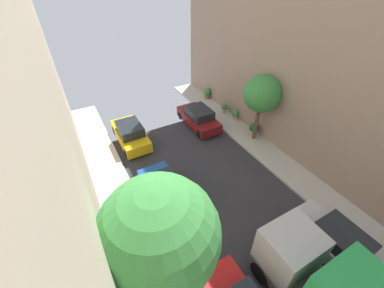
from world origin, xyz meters
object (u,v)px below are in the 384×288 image
Objects in this scene: parked_car_right_3 at (199,118)px; potted_plant_1 at (224,108)px; parked_car_left_4 at (166,192)px; potted_plant_3 at (235,115)px; street_tree_0 at (159,235)px; parked_car_right_2 at (337,243)px; parked_car_left_5 at (130,134)px; potted_plant_0 at (254,128)px; potted_plant_4 at (207,93)px; street_tree_1 at (262,94)px.

parked_car_right_3 reaches higher than potted_plant_1.
parked_car_left_4 is 5.28× the size of potted_plant_3.
street_tree_0 is 7.52× the size of potted_plant_1.
parked_car_left_5 is at bearing 113.27° from parked_car_right_2.
parked_car_right_2 and parked_car_right_3 have the same top height.
potted_plant_1 is at bearing 36.89° from parked_car_left_4.
street_tree_0 is at bearing -137.23° from potted_plant_3.
potted_plant_4 is (0.12, 6.70, 0.04)m from potted_plant_0.
parked_car_left_5 is at bearing 79.55° from street_tree_0.
parked_car_left_5 is 9.07m from potted_plant_0.
street_tree_1 is 7.76m from potted_plant_4.
street_tree_1 is 6.06× the size of potted_plant_3.
potted_plant_4 is at bearing 88.94° from potted_plant_0.
parked_car_left_4 is 6.20m from parked_car_left_5.
parked_car_right_2 is 12.07m from parked_car_right_3.
parked_car_left_4 reaches higher than potted_plant_1.
street_tree_0 is 14.78m from potted_plant_3.
potted_plant_3 is 4.34m from potted_plant_4.
potted_plant_1 is 1.30m from potted_plant_3.
potted_plant_1 is (8.21, -0.04, -0.09)m from parked_car_left_5.
parked_car_right_2 is 4.89× the size of potted_plant_1.
potted_plant_1 is at bearing 96.64° from potted_plant_3.
parked_car_right_2 is at bearing -90.00° from parked_car_right_3.
parked_car_left_5 is 4.20× the size of potted_plant_4.
street_tree_0 is at bearing -126.80° from potted_plant_4.
potted_plant_1 is at bearing 46.79° from street_tree_0.
parked_car_right_3 reaches higher than potted_plant_3.
parked_car_left_4 is 1.00× the size of parked_car_right_2.
potted_plant_3 is (8.36, -1.33, -0.14)m from parked_car_left_5.
parked_car_left_4 is 4.48× the size of potted_plant_0.
potted_plant_4 is at bearing 49.29° from parked_car_right_3.
parked_car_left_4 is 4.20× the size of potted_plant_4.
parked_car_right_2 is 0.87× the size of street_tree_1.
parked_car_left_4 is 12.47m from potted_plant_4.
potted_plant_4 is at bearing 79.06° from parked_car_right_2.
street_tree_0 is at bearing -133.21° from potted_plant_1.
street_tree_1 is (7.99, 2.07, 2.99)m from parked_car_left_4.
street_tree_0 reaches higher than street_tree_1.
parked_car_right_3 is at bearing -170.94° from potted_plant_1.
parked_car_right_3 is 5.38m from street_tree_1.
parked_car_left_4 is at bearing -163.14° from potted_plant_0.
potted_plant_4 is (0.42, 7.14, -3.00)m from street_tree_1.
street_tree_0 is 15.53m from potted_plant_1.
parked_car_left_5 is 9.48m from street_tree_1.
potted_plant_1 is (2.81, 0.45, -0.09)m from parked_car_right_3.
potted_plant_3 is at bearing -90.67° from potted_plant_4.
potted_plant_0 is at bearing 35.08° from street_tree_0.
street_tree_1 is at bearing 14.50° from parked_car_left_4.
parked_car_right_3 is at bearing 54.60° from street_tree_0.
potted_plant_0 is (8.28, 2.51, -0.06)m from parked_car_left_4.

